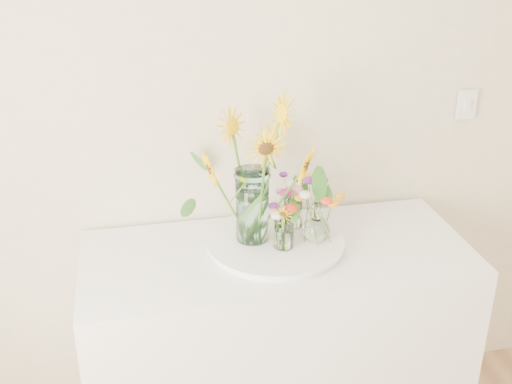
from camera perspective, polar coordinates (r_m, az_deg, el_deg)
counter at (r=2.57m, az=1.76°, el=-13.94°), size 1.40×0.60×0.90m
tray at (r=2.34m, az=1.72°, el=-4.62°), size 0.48×0.48×0.02m
mason_jar at (r=2.27m, az=-0.34°, el=-1.23°), size 0.15×0.15×0.27m
sunflower_bouquet at (r=2.22m, az=-0.35°, el=1.80°), size 0.85×0.85×0.54m
small_vase_a at (r=2.26m, az=2.50°, el=-3.71°), size 0.07×0.07×0.12m
wildflower_posy_a at (r=2.23m, az=2.52°, el=-2.70°), size 0.17×0.17×0.21m
small_vase_b at (r=2.31m, az=5.42°, el=-2.65°), size 0.13×0.13×0.14m
wildflower_posy_b at (r=2.29m, az=5.47°, el=-1.65°), size 0.22×0.22×0.23m
small_vase_c at (r=2.40m, az=3.30°, el=-1.77°), size 0.09×0.09×0.12m
wildflower_posy_c at (r=2.38m, az=3.33°, el=-0.81°), size 0.18×0.18×0.21m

